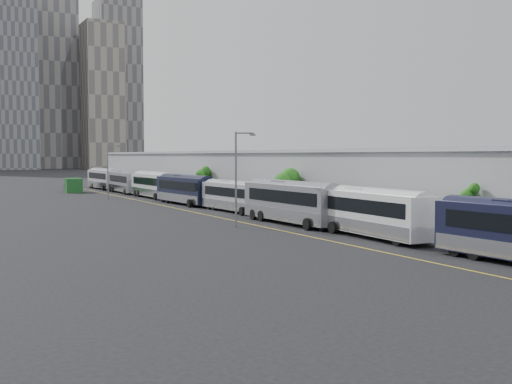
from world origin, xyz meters
TOP-DOWN VIEW (x-y plane):
  - sidewalk at (9.00, 55.00)m, footprint 10.00×170.00m
  - lane_line at (-1.50, 55.00)m, footprint 0.12×160.00m
  - depot at (12.99, 55.00)m, footprint 12.45×160.40m
  - bus_2 at (2.63, 35.12)m, footprint 3.33×13.56m
  - bus_3 at (2.05, 46.63)m, footprint 3.12×14.08m
  - bus_4 at (2.80, 60.99)m, footprint 3.05×12.45m
  - bus_5 at (1.82, 74.23)m, footprint 3.50×13.60m
  - bus_6 at (2.24, 88.83)m, footprint 3.05×13.77m
  - bus_7 at (1.85, 103.42)m, footprint 2.93×13.21m
  - bus_8 at (1.74, 117.92)m, footprint 3.17×13.80m
  - tree_1 at (6.24, 28.52)m, footprint 1.12×1.12m
  - tree_2 at (5.35, 53.42)m, footprint 2.91×2.91m
  - tree_3 at (5.87, 77.85)m, footprint 1.87×1.87m
  - street_lamp_near at (-3.76, 46.41)m, footprint 2.04×0.22m
  - street_lamp_far at (-4.37, 89.89)m, footprint 2.04×0.22m
  - shipping_container at (-5.72, 109.77)m, footprint 3.17×5.55m
  - suv at (-3.53, 122.63)m, footprint 2.85×5.42m

SIDE VIEW (x-z plane):
  - lane_line at x=-1.50m, z-range 0.00..0.02m
  - sidewalk at x=9.00m, z-range 0.00..0.12m
  - suv at x=-3.53m, z-range 0.00..1.45m
  - shipping_container at x=-5.72m, z-range 0.00..2.51m
  - bus_4 at x=2.80m, z-range -0.28..3.33m
  - bus_7 at x=1.85m, z-range -0.30..3.55m
  - bus_2 at x=2.63m, z-range -0.31..3.63m
  - bus_5 at x=1.82m, z-range -0.31..3.63m
  - bus_8 at x=1.74m, z-range -0.31..3.70m
  - bus_6 at x=2.24m, z-range -0.31..3.70m
  - bus_3 at x=2.05m, z-range -0.32..3.78m
  - tree_1 at x=6.24m, z-range 1.32..5.32m
  - depot at x=12.99m, z-range -0.09..7.11m
  - tree_2 at x=5.35m, z-range 1.14..6.35m
  - tree_3 at x=5.87m, z-range 1.39..6.11m
  - street_lamp_far at x=-4.37m, z-range 0.68..8.82m
  - street_lamp_near at x=-3.76m, z-range 0.69..9.37m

